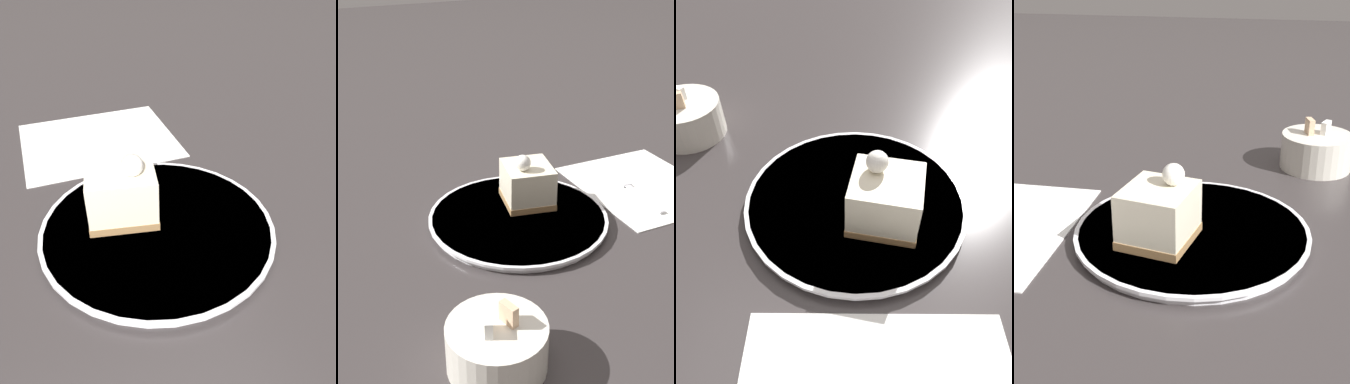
{
  "view_description": "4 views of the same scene",
  "coord_description": "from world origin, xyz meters",
  "views": [
    {
      "loc": [
        0.26,
        -0.07,
        0.28
      ],
      "look_at": [
        -0.06,
        0.04,
        0.04
      ],
      "focal_mm": 35.0,
      "sensor_mm": 36.0,
      "label": 1
    },
    {
      "loc": [
        0.25,
        0.61,
        0.4
      ],
      "look_at": [
        -0.02,
        0.02,
        0.05
      ],
      "focal_mm": 50.0,
      "sensor_mm": 36.0,
      "label": 2
    },
    {
      "loc": [
        -0.34,
        0.03,
        0.33
      ],
      "look_at": [
        -0.05,
        0.03,
        0.03
      ],
      "focal_mm": 35.0,
      "sensor_mm": 36.0,
      "label": 3
    },
    {
      "loc": [
        0.05,
        -0.48,
        0.29
      ],
      "look_at": [
        -0.05,
        0.02,
        0.05
      ],
      "focal_mm": 50.0,
      "sensor_mm": 36.0,
      "label": 4
    }
  ],
  "objects": [
    {
      "name": "ground_plane",
      "position": [
        0.0,
        0.0,
        0.0
      ],
      "size": [
        4.0,
        4.0,
        0.0
      ],
      "primitive_type": "plane",
      "color": "#383333"
    },
    {
      "name": "plate",
      "position": [
        -0.04,
        0.02,
        0.01
      ],
      "size": [
        0.26,
        0.26,
        0.01
      ],
      "color": "white",
      "rests_on": "ground_plane"
    },
    {
      "name": "cake_slice",
      "position": [
        -0.07,
        -0.01,
        0.04
      ],
      "size": [
        0.08,
        0.09,
        0.08
      ],
      "rotation": [
        0.0,
        0.0,
        -0.18
      ],
      "color": "#9E7547",
      "rests_on": "plate"
    },
    {
      "name": "napkin",
      "position": [
        -0.27,
        -0.0,
        0.0
      ],
      "size": [
        0.2,
        0.23,
        0.0
      ],
      "rotation": [
        0.0,
        0.0,
        0.02
      ],
      "color": "white",
      "rests_on": "ground_plane"
    },
    {
      "name": "fork",
      "position": [
        -0.3,
        0.01,
        0.01
      ],
      "size": [
        0.02,
        0.17,
        0.0
      ],
      "rotation": [
        0.0,
        0.0,
        -0.05
      ],
      "color": "silver",
      "rests_on": "napkin"
    },
    {
      "name": "knife",
      "position": [
        -0.25,
        -0.02,
        0.01
      ],
      "size": [
        0.02,
        0.19,
        0.0
      ],
      "rotation": [
        0.0,
        0.0,
        -0.05
      ],
      "color": "silver",
      "rests_on": "napkin"
    }
  ]
}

